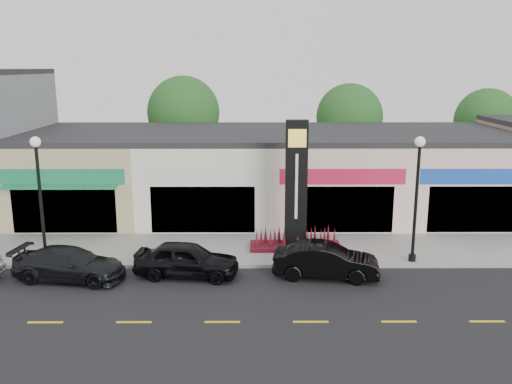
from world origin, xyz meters
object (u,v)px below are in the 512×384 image
at_px(lamp_east_near, 417,187).
at_px(car_black_conv, 326,261).
at_px(lamp_west_near, 40,187).
at_px(pylon_sign, 296,204).
at_px(car_dark_sedan, 70,264).
at_px(car_black_sedan, 187,259).

height_order(lamp_east_near, car_black_conv, lamp_east_near).
relative_size(lamp_west_near, car_black_conv, 1.28).
height_order(lamp_east_near, pylon_sign, pylon_sign).
height_order(lamp_west_near, car_black_conv, lamp_west_near).
xyz_separation_m(lamp_east_near, pylon_sign, (-5.00, 1.70, -1.20)).
distance_m(lamp_west_near, car_dark_sedan, 3.67).
xyz_separation_m(lamp_west_near, car_black_conv, (12.02, -1.51, -2.77)).
distance_m(car_black_sedan, car_black_conv, 5.70).
bearing_deg(car_black_sedan, pylon_sign, -49.67).
relative_size(lamp_east_near, car_black_sedan, 1.28).
bearing_deg(pylon_sign, lamp_east_near, -18.75).
bearing_deg(lamp_west_near, car_black_sedan, -12.20).
xyz_separation_m(car_dark_sedan, car_black_conv, (10.41, 0.20, 0.05)).
bearing_deg(car_black_sedan, car_dark_sedan, 101.26).
bearing_deg(car_dark_sedan, lamp_west_near, 52.56).
bearing_deg(lamp_east_near, pylon_sign, 161.25).
distance_m(lamp_west_near, lamp_east_near, 16.00).
xyz_separation_m(lamp_west_near, car_dark_sedan, (1.61, -1.70, -2.82)).
height_order(car_dark_sedan, car_black_sedan, car_black_sedan).
bearing_deg(car_black_sedan, car_black_conv, -84.28).
bearing_deg(car_dark_sedan, pylon_sign, -60.97).
xyz_separation_m(lamp_east_near, car_black_sedan, (-9.68, -1.37, -2.75)).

